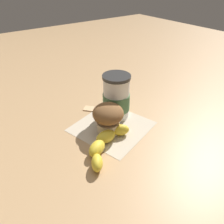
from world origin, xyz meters
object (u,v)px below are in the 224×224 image
Objects in this scene: sugar_packet at (90,109)px; banana at (105,143)px; muffin at (108,117)px; coffee_cup at (116,98)px.

banana is at bearing -20.56° from sugar_packet.
muffin is at bearing 137.20° from banana.
sugar_packet is at bearing 159.44° from banana.
banana is (0.06, -0.05, -0.04)m from muffin.
muffin reaches higher than banana.
banana is 3.78× the size of sugar_packet.
coffee_cup is 1.57× the size of muffin.
sugar_packet is (-0.14, 0.02, -0.05)m from muffin.
muffin is at bearing -8.72° from sugar_packet.
sugar_packet is at bearing 171.28° from muffin.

